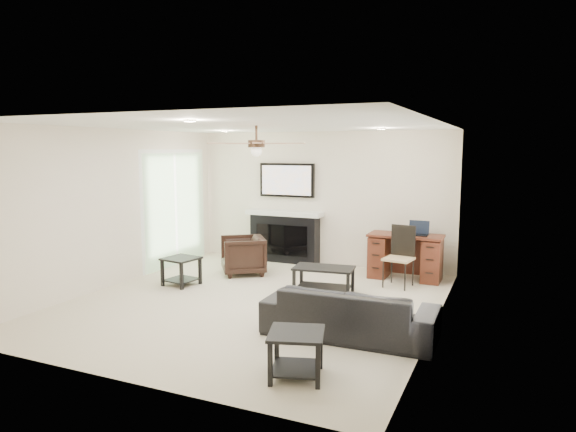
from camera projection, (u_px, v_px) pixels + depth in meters
name	position (u px, v px, depth m)	size (l,w,h in m)	color
room_shell	(268.00, 185.00, 7.13)	(5.50, 5.54, 2.52)	beige
sofa	(350.00, 312.00, 5.97)	(2.00, 0.78, 0.58)	black
armchair	(243.00, 255.00, 8.96)	(0.71, 0.73, 0.67)	black
coffee_table	(324.00, 280.00, 7.80)	(0.90, 0.50, 0.40)	black
end_table_near	(296.00, 355.00, 4.91)	(0.52, 0.52, 0.45)	black
end_table_left	(181.00, 271.00, 8.24)	(0.50, 0.50, 0.45)	black
fireplace_unit	(284.00, 213.00, 9.85)	(1.52, 0.34, 1.91)	black
desk	(405.00, 257.00, 8.62)	(1.22, 0.56, 0.76)	#441911
desk_chair	(399.00, 257.00, 8.10)	(0.42, 0.44, 0.97)	black
laptop	(418.00, 229.00, 8.45)	(0.33, 0.24, 0.23)	black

